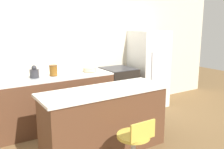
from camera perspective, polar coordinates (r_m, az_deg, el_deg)
ground_plane at (r=4.58m, az=-7.36°, el=-12.21°), size 14.00×14.00×0.00m
wall_back at (r=4.87m, az=-11.34°, el=5.04°), size 8.00×0.06×2.60m
back_counter at (r=4.61m, az=-12.94°, el=-6.05°), size 2.09×0.66×0.94m
kitchen_island at (r=3.68m, az=-1.75°, el=-10.39°), size 1.86×0.67×0.93m
oven_range at (r=5.19m, az=1.43°, el=-3.66°), size 0.62×0.67×0.94m
refrigerator at (r=5.59m, az=8.33°, el=1.25°), size 0.73×0.68×1.68m
stool_chair at (r=3.19m, az=5.19°, el=-16.08°), size 0.41×0.41×0.75m
kettle at (r=4.40m, az=-17.34°, el=0.40°), size 0.16×0.16×0.22m
mixing_bowl at (r=4.77m, az=-5.17°, el=1.18°), size 0.26×0.26×0.08m
canister_jar at (r=4.49m, az=-13.25°, el=0.93°), size 0.14×0.14×0.19m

